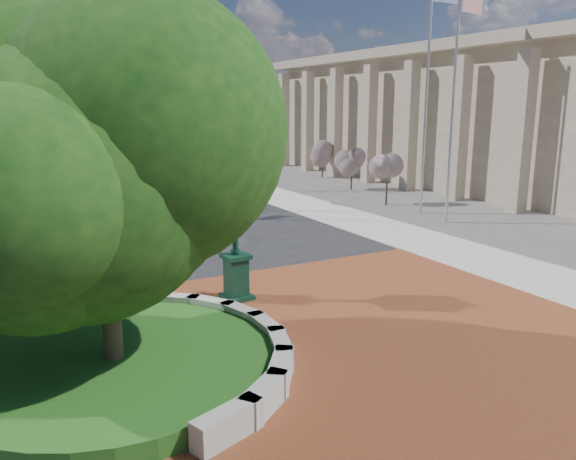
# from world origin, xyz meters

# --- Properties ---
(ground) EXTENTS (200.00, 200.00, 0.00)m
(ground) POSITION_xyz_m (0.00, 0.00, 0.00)
(ground) COLOR black
(ground) RESTS_ON ground
(plaza) EXTENTS (12.00, 12.00, 0.04)m
(plaza) POSITION_xyz_m (0.00, -1.00, 0.02)
(plaza) COLOR brown
(plaza) RESTS_ON ground
(sidewalk) EXTENTS (20.00, 50.00, 0.04)m
(sidewalk) POSITION_xyz_m (16.00, 10.00, 0.02)
(sidewalk) COLOR #9E9B93
(sidewalk) RESTS_ON ground
(planter_wall) EXTENTS (2.96, 6.77, 0.54)m
(planter_wall) POSITION_xyz_m (-2.71, -0.00, 0.27)
(planter_wall) COLOR #9E9B93
(planter_wall) RESTS_ON ground
(grass_bed) EXTENTS (6.10, 6.10, 0.40)m
(grass_bed) POSITION_xyz_m (-5.00, 0.00, 0.20)
(grass_bed) COLOR #204313
(grass_bed) RESTS_ON ground
(civic_building) EXTENTS (17.35, 44.00, 8.60)m
(civic_building) POSITION_xyz_m (23.60, 12.00, 4.33)
(civic_building) COLOR tan
(civic_building) RESTS_ON ground
(overpass) EXTENTS (90.00, 12.00, 7.50)m
(overpass) POSITION_xyz_m (-0.22, 70.00, 6.54)
(overpass) COLOR #9E9B93
(overpass) RESTS_ON ground
(tree_planter) EXTENTS (5.20, 5.20, 6.33)m
(tree_planter) POSITION_xyz_m (-5.00, 0.00, 3.72)
(tree_planter) COLOR #38281C
(tree_planter) RESTS_ON ground
(tree_street) EXTENTS (4.40, 4.40, 5.45)m
(tree_street) POSITION_xyz_m (-4.00, 18.00, 3.24)
(tree_street) COLOR #38281C
(tree_street) RESTS_ON ground
(post_clock) EXTENTS (0.99, 0.99, 4.47)m
(post_clock) POSITION_xyz_m (-1.26, 2.89, 2.46)
(post_clock) COLOR black
(post_clock) RESTS_ON ground
(parked_car) EXTENTS (2.76, 4.29, 1.36)m
(parked_car) POSITION_xyz_m (2.91, 39.97, 0.68)
(parked_car) COLOR #4C0B0A
(parked_car) RESTS_ON ground
(flagpole_a) EXTENTS (1.56, 0.36, 10.11)m
(flagpole_a) POSITION_xyz_m (10.76, 7.72, 5.18)
(flagpole_a) COLOR silver
(flagpole_a) RESTS_ON ground
(flagpole_b) EXTENTS (1.72, 0.20, 11.00)m
(flagpole_b) POSITION_xyz_m (11.26, 9.94, 5.64)
(flagpole_b) COLOR silver
(flagpole_b) RESTS_ON ground
(street_lamp_near) EXTENTS (1.98, 0.58, 8.88)m
(street_lamp_near) POSITION_xyz_m (3.45, 22.62, 5.21)
(street_lamp_near) COLOR slate
(street_lamp_near) RESTS_ON ground
(street_lamp_far) EXTENTS (2.18, 0.35, 9.72)m
(street_lamp_far) POSITION_xyz_m (-0.17, 38.51, 5.70)
(street_lamp_far) COLOR slate
(street_lamp_far) RESTS_ON ground
(shrub_near) EXTENTS (1.20, 1.20, 2.20)m
(shrub_near) POSITION_xyz_m (11.15, 12.44, 1.59)
(shrub_near) COLOR #38281C
(shrub_near) RESTS_ON ground
(shrub_mid) EXTENTS (1.20, 1.20, 2.20)m
(shrub_mid) POSITION_xyz_m (12.67, 17.82, 1.59)
(shrub_mid) COLOR #38281C
(shrub_mid) RESTS_ON ground
(shrub_far) EXTENTS (1.20, 1.20, 2.20)m
(shrub_far) POSITION_xyz_m (14.27, 23.78, 1.59)
(shrub_far) COLOR #38281C
(shrub_far) RESTS_ON ground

